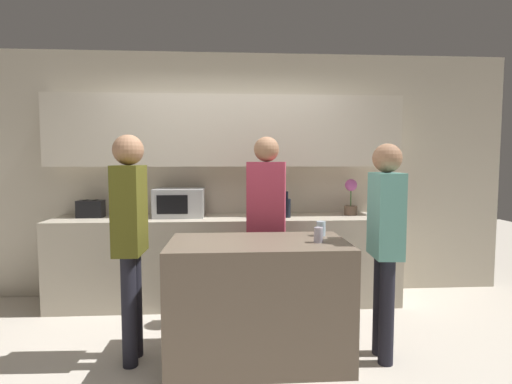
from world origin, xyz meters
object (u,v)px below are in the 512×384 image
bottle_2 (276,208)px  cup_0 (321,229)px  potted_plant (351,197)px  bottle_0 (253,206)px  bottle_1 (262,207)px  cup_1 (318,235)px  toaster (91,209)px  person_left (266,213)px  bottle_3 (287,207)px  person_center (385,233)px  microwave (180,203)px  person_right (130,228)px

bottle_2 → cup_0: bottle_2 is taller
potted_plant → bottle_0: size_ratio=1.36×
potted_plant → bottle_0: 1.09m
bottle_1 → cup_1: (0.31, -1.33, -0.05)m
toaster → bottle_2: 1.94m
toaster → person_left: 1.92m
bottle_2 → bottle_3: size_ratio=1.01×
cup_1 → person_center: bearing=0.8°
bottle_0 → bottle_3: 0.36m
bottle_0 → bottle_1: bearing=-0.1°
bottle_3 → bottle_0: bearing=169.5°
toaster → potted_plant: (2.78, -0.00, 0.11)m
microwave → person_center: person_center is taller
toaster → cup_0: (2.19, -1.13, -0.04)m
microwave → cup_1: microwave is taller
cup_1 → person_right: bearing=175.9°
bottle_1 → person_center: person_center is taller
potted_plant → bottle_2: 0.87m
person_center → person_right: (-1.89, 0.09, 0.04)m
cup_1 → person_right: 1.39m
bottle_2 → cup_1: size_ratio=2.45×
person_right → bottle_2: bearing=134.0°
cup_0 → cup_1: cup_0 is taller
bottle_2 → toaster: bearing=175.0°
bottle_0 → person_right: size_ratio=0.17×
person_left → microwave: bearing=-27.6°
toaster → bottle_1: size_ratio=0.97×
bottle_0 → person_right: bearing=-128.5°
potted_plant → bottle_2: potted_plant is taller
bottle_1 → cup_0: bottle_1 is taller
microwave → toaster: bearing=179.9°
toaster → potted_plant: bearing=-0.0°
bottle_2 → person_right: bearing=-137.1°
microwave → bottle_0: (0.78, -0.07, -0.04)m
toaster → bottle_0: 1.70m
bottle_3 → cup_1: (0.05, -1.26, -0.06)m
bottle_2 → bottle_0: bearing=156.7°
bottle_0 → bottle_1: bottle_0 is taller
potted_plant → bottle_3: 0.74m
toaster → person_left: person_left is taller
cup_0 → bottle_2: bearing=104.8°
potted_plant → cup_0: size_ratio=3.40×
bottle_0 → person_center: person_center is taller
potted_plant → bottle_3: size_ratio=1.44×
cup_1 → microwave: bearing=130.4°
bottle_2 → person_right: (-1.21, -1.13, -0.01)m
bottle_3 → person_left: 0.61m
bottle_2 → person_right: size_ratio=0.16×
bottle_3 → person_right: 1.77m
cup_0 → cup_1: size_ratio=1.03×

